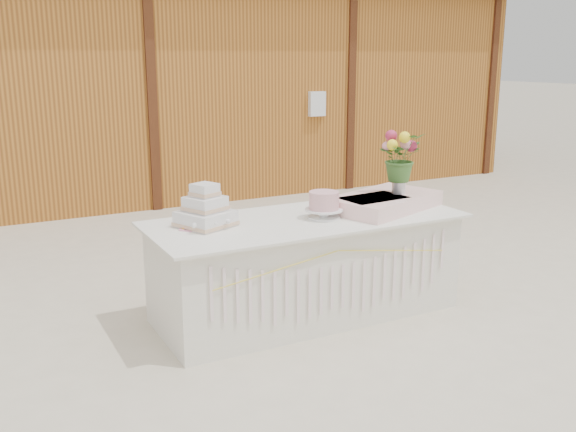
# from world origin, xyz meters

# --- Properties ---
(ground) EXTENTS (80.00, 80.00, 0.00)m
(ground) POSITION_xyz_m (0.00, 0.00, 0.00)
(ground) COLOR beige
(ground) RESTS_ON ground
(barn) EXTENTS (12.60, 4.60, 3.30)m
(barn) POSITION_xyz_m (-0.01, 5.99, 1.68)
(barn) COLOR #A96823
(barn) RESTS_ON ground
(cake_table) EXTENTS (2.40, 1.00, 0.77)m
(cake_table) POSITION_xyz_m (0.00, -0.00, 0.39)
(cake_table) COLOR silver
(cake_table) RESTS_ON ground
(wedding_cake) EXTENTS (0.45, 0.45, 0.31)m
(wedding_cake) POSITION_xyz_m (-0.76, 0.12, 0.88)
(wedding_cake) COLOR silver
(wedding_cake) RESTS_ON cake_table
(pink_cake_stand) EXTENTS (0.29, 0.29, 0.21)m
(pink_cake_stand) POSITION_xyz_m (0.11, -0.07, 0.89)
(pink_cake_stand) COLOR white
(pink_cake_stand) RESTS_ON cake_table
(satin_runner) EXTENTS (1.05, 0.81, 0.12)m
(satin_runner) POSITION_xyz_m (0.69, -0.03, 0.83)
(satin_runner) COLOR #FFD8CD
(satin_runner) RESTS_ON cake_table
(flower_vase) EXTENTS (0.11, 0.11, 0.15)m
(flower_vase) POSITION_xyz_m (0.82, -0.04, 0.96)
(flower_vase) COLOR silver
(flower_vase) RESTS_ON satin_runner
(bouquet) EXTENTS (0.40, 0.36, 0.38)m
(bouquet) POSITION_xyz_m (0.82, -0.04, 1.23)
(bouquet) COLOR #3A6729
(bouquet) RESTS_ON flower_vase
(loose_flowers) EXTENTS (0.15, 0.34, 0.02)m
(loose_flowers) POSITION_xyz_m (-0.95, 0.06, 0.78)
(loose_flowers) COLOR pink
(loose_flowers) RESTS_ON cake_table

